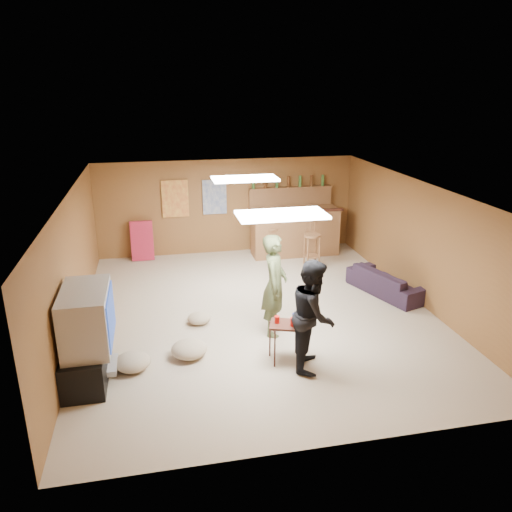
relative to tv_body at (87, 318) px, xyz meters
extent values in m
plane|color=tan|center=(2.65, 1.50, -0.90)|extent=(7.00, 7.00, 0.00)
cube|color=silver|center=(2.65, 1.50, 1.30)|extent=(6.00, 7.00, 0.02)
cube|color=brown|center=(2.65, 5.00, 0.20)|extent=(6.00, 0.02, 2.20)
cube|color=brown|center=(2.65, -2.00, 0.20)|extent=(6.00, 0.02, 2.20)
cube|color=brown|center=(-0.35, 1.50, 0.20)|extent=(0.02, 7.00, 2.20)
cube|color=brown|center=(5.65, 1.50, 0.20)|extent=(0.02, 7.00, 2.20)
cube|color=black|center=(-0.07, 0.00, -0.65)|extent=(0.55, 1.30, 0.50)
cube|color=#B2B2B7|center=(0.15, 0.00, -0.75)|extent=(0.35, 0.50, 0.08)
cube|color=#B2B2B7|center=(0.00, 0.00, 0.00)|extent=(0.60, 1.10, 0.80)
cube|color=navy|center=(0.31, 0.00, 0.00)|extent=(0.02, 0.95, 0.65)
cube|color=brown|center=(4.15, 4.45, -0.35)|extent=(2.00, 0.60, 1.10)
cube|color=#381912|center=(4.15, 4.20, 0.20)|extent=(2.10, 0.12, 0.05)
cube|color=brown|center=(4.15, 4.90, 0.60)|extent=(2.00, 0.18, 0.05)
cube|color=brown|center=(4.15, 4.92, 0.30)|extent=(2.00, 0.14, 0.60)
cube|color=#BF3F26|center=(1.45, 4.96, 0.45)|extent=(0.60, 0.03, 0.85)
cube|color=#334C99|center=(2.35, 4.96, 0.45)|extent=(0.55, 0.03, 0.80)
cube|color=#BE2341|center=(0.65, 4.80, -0.45)|extent=(0.50, 0.26, 0.91)
cube|color=white|center=(2.65, 0.00, 1.27)|extent=(1.20, 0.60, 0.04)
cube|color=white|center=(2.65, 2.70, 1.27)|extent=(1.20, 0.60, 0.04)
imported|color=#48522F|center=(2.75, 0.76, -0.07)|extent=(0.59, 0.71, 1.66)
imported|color=black|center=(3.04, -0.32, -0.10)|extent=(0.84, 0.94, 1.60)
imported|color=black|center=(5.25, 1.86, -0.66)|extent=(1.14, 1.76, 0.48)
cube|color=#381912|center=(2.71, -0.11, -0.61)|extent=(0.55, 0.49, 0.59)
cylinder|color=red|center=(2.59, -0.05, -0.26)|extent=(0.08, 0.08, 0.10)
cylinder|color=red|center=(2.80, -0.19, -0.25)|extent=(0.11, 0.11, 0.12)
cylinder|color=navy|center=(2.87, -0.04, -0.26)|extent=(0.09, 0.09, 0.11)
ellipsoid|color=tan|center=(1.34, 0.27, -0.78)|extent=(0.59, 0.59, 0.24)
ellipsoid|color=tan|center=(1.59, 1.33, -0.81)|extent=(0.50, 0.50, 0.18)
ellipsoid|color=tan|center=(0.53, 0.09, -0.79)|extent=(0.57, 0.57, 0.23)
camera|label=1|loc=(0.99, -6.30, 2.96)|focal=35.00mm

